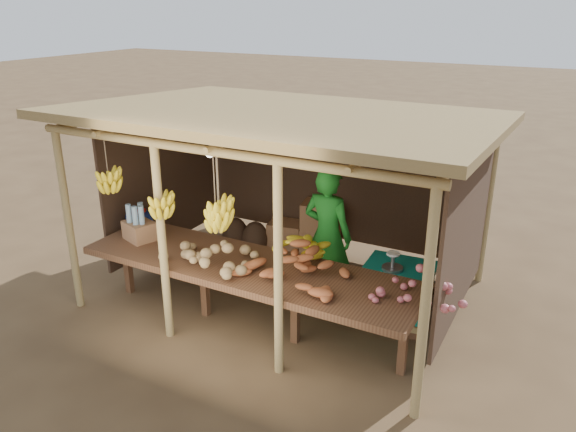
% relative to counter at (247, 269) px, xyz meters
% --- Properties ---
extents(ground, '(60.00, 60.00, 0.00)m').
position_rel_counter_xyz_m(ground, '(-0.00, 0.95, -0.74)').
color(ground, brown).
rests_on(ground, ground).
extents(stall_structure, '(4.70, 3.50, 2.43)m').
position_rel_counter_xyz_m(stall_structure, '(-0.09, 0.93, 1.17)').
color(stall_structure, tan).
rests_on(stall_structure, ground).
extents(counter, '(3.90, 1.05, 0.80)m').
position_rel_counter_xyz_m(counter, '(0.00, 0.00, 0.00)').
color(counter, brown).
rests_on(counter, ground).
extents(potato_heap, '(1.28, 1.04, 0.37)m').
position_rel_counter_xyz_m(potato_heap, '(-0.35, -0.22, 0.25)').
color(potato_heap, '#9D7E51').
rests_on(potato_heap, counter).
extents(sweet_potato_heap, '(1.07, 0.68, 0.36)m').
position_rel_counter_xyz_m(sweet_potato_heap, '(0.60, -0.07, 0.24)').
color(sweet_potato_heap, '#AA562B').
rests_on(sweet_potato_heap, counter).
extents(onion_heap, '(0.92, 0.64, 0.36)m').
position_rel_counter_xyz_m(onion_heap, '(1.90, 0.09, 0.24)').
color(onion_heap, '#C96166').
rests_on(onion_heap, counter).
extents(banana_pile, '(0.79, 0.62, 0.35)m').
position_rel_counter_xyz_m(banana_pile, '(0.44, 0.42, 0.24)').
color(banana_pile, yellow).
rests_on(banana_pile, counter).
extents(tomato_basin, '(0.34, 0.34, 0.18)m').
position_rel_counter_xyz_m(tomato_basin, '(-1.90, 0.39, 0.14)').
color(tomato_basin, navy).
rests_on(tomato_basin, counter).
extents(bottle_box, '(0.43, 0.38, 0.45)m').
position_rel_counter_xyz_m(bottle_box, '(-1.52, -0.02, 0.23)').
color(bottle_box, '#9E6C47').
rests_on(bottle_box, counter).
extents(vendor, '(0.66, 0.47, 1.73)m').
position_rel_counter_xyz_m(vendor, '(0.51, 1.01, 0.12)').
color(vendor, '#1A7921').
rests_on(vendor, ground).
extents(tarp_crate, '(0.81, 0.71, 0.92)m').
position_rel_counter_xyz_m(tarp_crate, '(1.44, 0.92, -0.36)').
color(tarp_crate, brown).
rests_on(tarp_crate, ground).
extents(carton_stack, '(1.12, 0.49, 0.81)m').
position_rel_counter_xyz_m(carton_stack, '(-0.30, 2.15, -0.38)').
color(carton_stack, '#9E6C47').
rests_on(carton_stack, ground).
extents(burlap_sacks, '(0.75, 0.39, 0.53)m').
position_rel_counter_xyz_m(burlap_sacks, '(-1.23, 1.88, -0.51)').
color(burlap_sacks, '#442E1F').
rests_on(burlap_sacks, ground).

